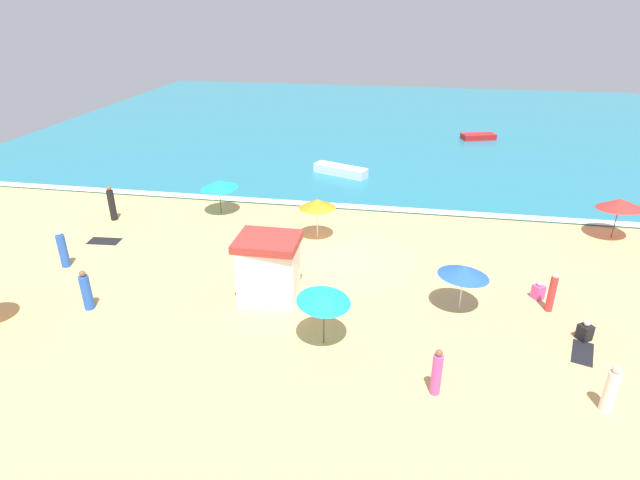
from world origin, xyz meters
name	(u,v)px	position (x,y,z in m)	size (l,w,h in m)	color
ground_plane	(338,258)	(0.00, 0.00, 0.00)	(60.00, 60.00, 0.00)	#E5B26B
ocean_water	(380,123)	(0.00, 28.00, 0.05)	(60.00, 44.00, 0.10)	teal
wave_breaker_foam	(354,206)	(0.00, 6.30, 0.10)	(57.00, 0.70, 0.01)	white
lifeguard_cabana	(269,268)	(-2.22, -3.93, 1.36)	(2.41, 2.08, 2.67)	white
beach_umbrella_0	(219,185)	(-7.27, 4.34, 1.66)	(2.74, 2.73, 1.93)	#4C3823
beach_umbrella_1	(620,204)	(13.27, 4.61, 1.84)	(3.08, 3.08, 2.19)	#4C3823
beach_umbrella_2	(324,298)	(0.41, -6.49, 1.86)	(2.63, 2.62, 2.12)	#4C3823
beach_umbrella_3	(464,271)	(5.26, -3.41, 1.67)	(2.78, 2.78, 1.96)	silver
beach_umbrella_4	(317,204)	(-1.35, 1.97, 1.86)	(2.51, 2.50, 2.09)	silver
beachgoer_0	(538,291)	(8.41, -2.08, 0.34)	(0.55, 0.55, 0.80)	#D84CA5
beachgoer_1	(63,250)	(-11.98, -2.92, 0.81)	(0.54, 0.54, 1.75)	blue
beachgoer_2	(86,291)	(-8.96, -5.90, 0.78)	(0.54, 0.54, 1.67)	blue
beachgoer_3	(112,204)	(-12.67, 2.38, 0.91)	(0.51, 0.51, 1.93)	black
beachgoer_4	(611,390)	(9.14, -8.24, 0.75)	(0.51, 0.51, 1.61)	white
beachgoer_5	(552,292)	(8.65, -2.95, 0.83)	(0.32, 0.32, 1.68)	red
beachgoer_6	(437,373)	(4.19, -8.39, 0.76)	(0.36, 0.36, 1.62)	#D84CA5
beachgoer_7	(585,331)	(9.47, -4.68, 0.33)	(0.59, 0.59, 0.80)	black
beach_towel_0	(104,241)	(-11.73, -0.23, 0.01)	(1.62, 0.94, 0.01)	black
beach_towel_1	(583,353)	(9.24, -5.52, 0.01)	(1.07, 1.57, 0.01)	black
small_boat_0	(340,170)	(-1.56, 11.93, 0.40)	(3.82, 2.31, 0.61)	white
small_boat_1	(478,137)	(8.55, 23.29, 0.33)	(2.98, 1.93, 0.47)	red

